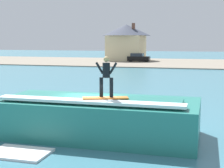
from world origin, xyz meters
name	(u,v)px	position (x,y,z in m)	size (l,w,h in m)	color
ground_plane	(92,133)	(0.00, 0.00, 0.00)	(260.00, 260.00, 0.00)	teal
wave_crest	(97,117)	(0.37, -0.33, 0.90)	(9.20, 4.07, 1.91)	#267C70
surfboard	(105,98)	(1.02, -1.08, 1.94)	(2.03, 1.17, 0.06)	orange
surfer	(106,74)	(1.04, -1.02, 2.95)	(0.98, 0.32, 1.76)	black
shoreline_bank	(181,63)	(0.00, 53.00, 0.08)	(120.00, 27.57, 0.16)	gray
car_near_shore	(138,58)	(-8.54, 53.63, 0.95)	(4.49, 2.21, 1.86)	black
house_with_chimney	(126,40)	(-11.93, 57.27, 4.47)	(10.49, 10.49, 8.07)	beige
whitewater_patch	(19,153)	(-1.72, -3.60, 0.05)	(2.32, 1.56, 0.10)	white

